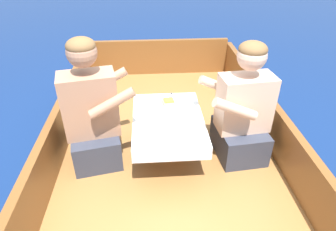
{
  "coord_description": "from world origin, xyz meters",
  "views": [
    {
      "loc": [
        -0.14,
        -1.99,
        1.95
      ],
      "look_at": [
        0.0,
        -0.0,
        0.7
      ],
      "focal_mm": 32.0,
      "sensor_mm": 36.0,
      "label": 1
    }
  ],
  "objects_px": {
    "sandwich": "(169,102)",
    "tin_can": "(194,132)",
    "coffee_cup_port": "(157,136)",
    "person_starboard": "(242,113)",
    "person_port": "(92,115)",
    "coffee_cup_starboard": "(179,135)"
  },
  "relations": [
    {
      "from": "sandwich",
      "to": "tin_can",
      "type": "xyz_separation_m",
      "value": [
        0.15,
        -0.44,
        -0.0
      ]
    },
    {
      "from": "coffee_cup_port",
      "to": "tin_can",
      "type": "distance_m",
      "value": 0.27
    },
    {
      "from": "person_starboard",
      "to": "coffee_cup_port",
      "type": "height_order",
      "value": "person_starboard"
    },
    {
      "from": "person_starboard",
      "to": "tin_can",
      "type": "xyz_separation_m",
      "value": [
        -0.41,
        -0.2,
        -0.02
      ]
    },
    {
      "from": "sandwich",
      "to": "tin_can",
      "type": "bearing_deg",
      "value": -70.99
    },
    {
      "from": "coffee_cup_port",
      "to": "tin_can",
      "type": "height_order",
      "value": "coffee_cup_port"
    },
    {
      "from": "person_port",
      "to": "coffee_cup_port",
      "type": "distance_m",
      "value": 0.55
    },
    {
      "from": "coffee_cup_starboard",
      "to": "person_starboard",
      "type": "bearing_deg",
      "value": 24.13
    },
    {
      "from": "sandwich",
      "to": "tin_can",
      "type": "relative_size",
      "value": 1.6
    },
    {
      "from": "person_port",
      "to": "person_starboard",
      "type": "relative_size",
      "value": 1.05
    },
    {
      "from": "person_starboard",
      "to": "coffee_cup_starboard",
      "type": "bearing_deg",
      "value": 18.25
    },
    {
      "from": "tin_can",
      "to": "sandwich",
      "type": "bearing_deg",
      "value": 109.01
    },
    {
      "from": "person_port",
      "to": "tin_can",
      "type": "xyz_separation_m",
      "value": [
        0.75,
        -0.22,
        -0.04
      ]
    },
    {
      "from": "tin_can",
      "to": "person_starboard",
      "type": "bearing_deg",
      "value": 25.86
    },
    {
      "from": "person_port",
      "to": "person_starboard",
      "type": "height_order",
      "value": "person_port"
    },
    {
      "from": "person_starboard",
      "to": "coffee_cup_starboard",
      "type": "relative_size",
      "value": 10.35
    },
    {
      "from": "person_port",
      "to": "coffee_cup_starboard",
      "type": "relative_size",
      "value": 10.84
    },
    {
      "from": "sandwich",
      "to": "coffee_cup_port",
      "type": "bearing_deg",
      "value": -103.33
    },
    {
      "from": "person_starboard",
      "to": "coffee_cup_port",
      "type": "bearing_deg",
      "value": 13.6
    },
    {
      "from": "person_port",
      "to": "person_starboard",
      "type": "bearing_deg",
      "value": -12.49
    },
    {
      "from": "coffee_cup_starboard",
      "to": "coffee_cup_port",
      "type": "bearing_deg",
      "value": -177.82
    },
    {
      "from": "person_starboard",
      "to": "sandwich",
      "type": "xyz_separation_m",
      "value": [
        -0.56,
        0.24,
        -0.02
      ]
    }
  ]
}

